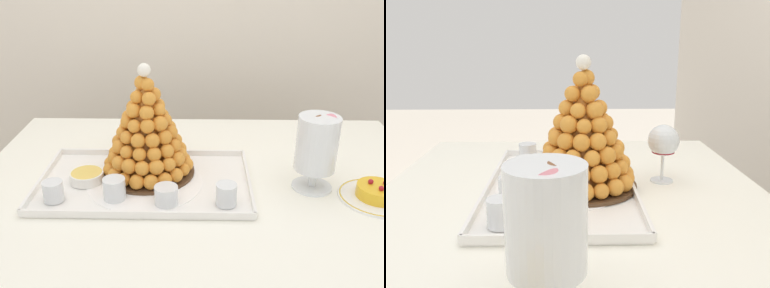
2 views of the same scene
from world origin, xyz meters
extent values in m
cylinder|color=brown|center=(-0.59, 0.39, 0.37)|extent=(0.04, 0.04, 0.73)
cylinder|color=brown|center=(0.59, 0.39, 0.37)|extent=(0.04, 0.04, 0.73)
cube|color=brown|center=(0.00, 0.00, 0.74)|extent=(1.29, 0.91, 0.02)
cube|color=white|center=(0.00, 0.00, 0.75)|extent=(1.35, 0.97, 0.00)
cube|color=white|center=(0.00, 0.48, 0.59)|extent=(1.35, 0.01, 0.32)
cube|color=white|center=(-0.17, -0.03, 0.76)|extent=(0.58, 0.35, 0.01)
cube|color=white|center=(-0.17, -0.21, 0.77)|extent=(0.58, 0.01, 0.02)
cube|color=white|center=(-0.17, 0.15, 0.77)|extent=(0.58, 0.01, 0.02)
cube|color=white|center=(-0.47, -0.03, 0.77)|extent=(0.01, 0.35, 0.02)
cube|color=white|center=(0.12, -0.03, 0.77)|extent=(0.01, 0.35, 0.02)
cylinder|color=white|center=(-0.17, -0.03, 0.76)|extent=(0.33, 0.33, 0.00)
cylinder|color=#4C331E|center=(-0.17, 0.03, 0.77)|extent=(0.27, 0.27, 0.01)
cone|color=#BD7026|center=(-0.17, 0.03, 0.91)|extent=(0.19, 0.19, 0.28)
sphere|color=orange|center=(-0.06, 0.03, 0.79)|extent=(0.04, 0.04, 0.04)
sphere|color=orange|center=(-0.07, 0.06, 0.79)|extent=(0.04, 0.04, 0.04)
sphere|color=orange|center=(-0.08, 0.10, 0.79)|extent=(0.04, 0.04, 0.04)
sphere|color=orange|center=(-0.11, 0.12, 0.79)|extent=(0.04, 0.04, 0.04)
sphere|color=orange|center=(-0.15, 0.13, 0.79)|extent=(0.04, 0.04, 0.04)
sphere|color=orange|center=(-0.19, 0.13, 0.79)|extent=(0.04, 0.04, 0.04)
sphere|color=orange|center=(-0.22, 0.12, 0.79)|extent=(0.04, 0.04, 0.04)
sphere|color=orange|center=(-0.25, 0.10, 0.79)|extent=(0.04, 0.04, 0.04)
sphere|color=orange|center=(-0.27, 0.06, 0.79)|extent=(0.04, 0.04, 0.04)
sphere|color=orange|center=(-0.28, 0.03, 0.79)|extent=(0.04, 0.04, 0.04)
sphere|color=orange|center=(-0.27, -0.01, 0.79)|extent=(0.04, 0.04, 0.04)
sphere|color=orange|center=(-0.25, -0.05, 0.79)|extent=(0.04, 0.04, 0.04)
sphere|color=orange|center=(-0.22, -0.07, 0.79)|extent=(0.04, 0.04, 0.04)
sphere|color=orange|center=(-0.19, -0.08, 0.79)|extent=(0.04, 0.04, 0.04)
sphere|color=orange|center=(-0.15, -0.08, 0.79)|extent=(0.04, 0.04, 0.04)
sphere|color=orange|center=(-0.11, -0.07, 0.79)|extent=(0.04, 0.04, 0.04)
sphere|color=orange|center=(-0.08, -0.05, 0.79)|extent=(0.04, 0.04, 0.04)
sphere|color=orange|center=(-0.07, -0.01, 0.79)|extent=(0.04, 0.04, 0.04)
sphere|color=orange|center=(-0.08, 0.06, 0.83)|extent=(0.04, 0.04, 0.04)
sphere|color=orange|center=(-0.10, 0.09, 0.83)|extent=(0.04, 0.04, 0.04)
sphere|color=orange|center=(-0.13, 0.11, 0.83)|extent=(0.04, 0.04, 0.04)
sphere|color=orange|center=(-0.17, 0.12, 0.83)|extent=(0.04, 0.04, 0.04)
sphere|color=orange|center=(-0.20, 0.12, 0.83)|extent=(0.04, 0.04, 0.04)
sphere|color=orange|center=(-0.23, 0.10, 0.83)|extent=(0.04, 0.04, 0.04)
sphere|color=orange|center=(-0.26, 0.07, 0.83)|extent=(0.04, 0.04, 0.04)
sphere|color=orange|center=(-0.27, 0.03, 0.83)|extent=(0.04, 0.04, 0.04)
sphere|color=orange|center=(-0.26, -0.01, 0.83)|extent=(0.04, 0.04, 0.04)
sphere|color=orange|center=(-0.24, -0.04, 0.83)|extent=(0.04, 0.04, 0.04)
sphere|color=orange|center=(-0.21, -0.06, 0.83)|extent=(0.04, 0.04, 0.04)
sphere|color=orange|center=(-0.17, -0.07, 0.83)|extent=(0.04, 0.04, 0.04)
sphere|color=orange|center=(-0.14, -0.06, 0.83)|extent=(0.04, 0.04, 0.04)
sphere|color=orange|center=(-0.10, -0.04, 0.83)|extent=(0.04, 0.04, 0.04)
sphere|color=orange|center=(-0.08, -0.01, 0.83)|extent=(0.04, 0.04, 0.04)
sphere|color=orange|center=(-0.07, 0.02, 0.83)|extent=(0.04, 0.04, 0.04)
sphere|color=orange|center=(-0.11, 0.08, 0.86)|extent=(0.04, 0.04, 0.04)
sphere|color=orange|center=(-0.14, 0.10, 0.86)|extent=(0.04, 0.04, 0.04)
sphere|color=orange|center=(-0.18, 0.11, 0.86)|extent=(0.04, 0.04, 0.04)
sphere|color=orange|center=(-0.21, 0.09, 0.86)|extent=(0.04, 0.04, 0.04)
sphere|color=orange|center=(-0.24, 0.07, 0.86)|extent=(0.04, 0.04, 0.04)
sphere|color=orange|center=(-0.25, 0.03, 0.86)|extent=(0.04, 0.04, 0.04)
sphere|color=orange|center=(-0.24, -0.01, 0.86)|extent=(0.04, 0.04, 0.04)
sphere|color=orange|center=(-0.22, -0.04, 0.86)|extent=(0.04, 0.04, 0.04)
sphere|color=orange|center=(-0.18, -0.06, 0.86)|extent=(0.04, 0.04, 0.04)
sphere|color=orange|center=(-0.14, -0.05, 0.86)|extent=(0.04, 0.04, 0.04)
sphere|color=orange|center=(-0.11, -0.03, 0.86)|extent=(0.04, 0.04, 0.04)
sphere|color=orange|center=(-0.09, 0.00, 0.86)|extent=(0.04, 0.04, 0.04)
sphere|color=orange|center=(-0.09, 0.04, 0.86)|extent=(0.04, 0.04, 0.04)
sphere|color=orange|center=(-0.14, 0.09, 0.90)|extent=(0.04, 0.04, 0.04)
sphere|color=orange|center=(-0.17, 0.09, 0.90)|extent=(0.04, 0.04, 0.04)
sphere|color=orange|center=(-0.21, 0.08, 0.90)|extent=(0.04, 0.04, 0.04)
sphere|color=orange|center=(-0.23, 0.05, 0.90)|extent=(0.04, 0.04, 0.04)
sphere|color=orange|center=(-0.24, 0.01, 0.90)|extent=(0.04, 0.04, 0.04)
sphere|color=orange|center=(-0.22, -0.02, 0.90)|extent=(0.04, 0.04, 0.04)
sphere|color=orange|center=(-0.19, -0.04, 0.90)|extent=(0.04, 0.04, 0.04)
sphere|color=orange|center=(-0.15, -0.04, 0.90)|extent=(0.04, 0.04, 0.04)
sphere|color=orange|center=(-0.12, -0.02, 0.90)|extent=(0.04, 0.04, 0.04)
sphere|color=orange|center=(-0.10, 0.02, 0.90)|extent=(0.04, 0.04, 0.04)
sphere|color=orange|center=(-0.11, 0.06, 0.90)|extent=(0.04, 0.04, 0.04)
sphere|color=orange|center=(-0.16, 0.08, 0.93)|extent=(0.04, 0.04, 0.04)
sphere|color=orange|center=(-0.20, 0.07, 0.93)|extent=(0.04, 0.04, 0.04)
sphere|color=orange|center=(-0.22, 0.04, 0.93)|extent=(0.04, 0.04, 0.04)
sphere|color=orange|center=(-0.22, 0.01, 0.93)|extent=(0.04, 0.04, 0.04)
sphere|color=orange|center=(-0.20, -0.02, 0.93)|extent=(0.04, 0.04, 0.04)
sphere|color=orange|center=(-0.16, -0.03, 0.93)|extent=(0.04, 0.04, 0.04)
sphere|color=orange|center=(-0.13, -0.01, 0.93)|extent=(0.04, 0.04, 0.04)
sphere|color=orange|center=(-0.12, 0.03, 0.93)|extent=(0.04, 0.04, 0.04)
sphere|color=orange|center=(-0.13, 0.06, 0.93)|extent=(0.04, 0.04, 0.04)
sphere|color=orange|center=(-0.18, 0.07, 0.96)|extent=(0.04, 0.04, 0.04)
sphere|color=orange|center=(-0.21, 0.04, 0.96)|extent=(0.04, 0.04, 0.04)
sphere|color=orange|center=(-0.20, 0.00, 0.97)|extent=(0.04, 0.04, 0.04)
sphere|color=orange|center=(-0.16, -0.01, 0.97)|extent=(0.04, 0.04, 0.04)
sphere|color=orange|center=(-0.13, 0.01, 0.96)|extent=(0.04, 0.04, 0.04)
sphere|color=orange|center=(-0.14, 0.05, 0.96)|extent=(0.04, 0.04, 0.04)
sphere|color=orange|center=(-0.18, 0.05, 1.00)|extent=(0.04, 0.04, 0.04)
sphere|color=orange|center=(-0.19, 0.01, 1.00)|extent=(0.04, 0.04, 0.04)
sphere|color=orange|center=(-0.16, 0.00, 1.00)|extent=(0.04, 0.04, 0.04)
sphere|color=orange|center=(-0.15, 0.04, 1.00)|extent=(0.04, 0.04, 0.04)
sphere|color=orange|center=(-0.18, 0.03, 1.04)|extent=(0.04, 0.04, 0.04)
sphere|color=orange|center=(-0.16, 0.02, 1.03)|extent=(0.04, 0.04, 0.04)
sphere|color=white|center=(-0.17, 0.03, 1.07)|extent=(0.04, 0.04, 0.04)
cylinder|color=silver|center=(-0.40, -0.13, 0.79)|extent=(0.05, 0.05, 0.05)
cylinder|color=#F4EAC6|center=(-0.40, -0.13, 0.78)|extent=(0.05, 0.05, 0.02)
cylinder|color=white|center=(-0.40, -0.13, 0.80)|extent=(0.05, 0.05, 0.02)
sphere|color=brown|center=(-0.40, -0.14, 0.81)|extent=(0.01, 0.01, 0.01)
cylinder|color=silver|center=(-0.24, -0.12, 0.79)|extent=(0.06, 0.06, 0.06)
cylinder|color=brown|center=(-0.24, -0.12, 0.78)|extent=(0.05, 0.05, 0.02)
cylinder|color=#8C603D|center=(-0.24, -0.12, 0.80)|extent=(0.05, 0.05, 0.02)
sphere|color=brown|center=(-0.25, -0.12, 0.81)|extent=(0.02, 0.02, 0.02)
cylinder|color=silver|center=(-0.10, -0.14, 0.79)|extent=(0.06, 0.06, 0.05)
cylinder|color=gold|center=(-0.10, -0.14, 0.78)|extent=(0.06, 0.06, 0.02)
cylinder|color=#EAC166|center=(-0.10, -0.14, 0.79)|extent=(0.06, 0.06, 0.01)
sphere|color=brown|center=(-0.10, -0.14, 0.80)|extent=(0.02, 0.02, 0.02)
cylinder|color=silver|center=(0.05, -0.14, 0.79)|extent=(0.05, 0.05, 0.06)
cylinder|color=#F4EAC6|center=(0.05, -0.14, 0.78)|extent=(0.05, 0.05, 0.02)
cylinder|color=white|center=(0.05, -0.14, 0.80)|extent=(0.05, 0.05, 0.02)
sphere|color=brown|center=(0.05, -0.15, 0.81)|extent=(0.02, 0.02, 0.02)
cylinder|color=white|center=(-0.34, -0.03, 0.78)|extent=(0.10, 0.10, 0.03)
cylinder|color=#F2CC59|center=(-0.34, -0.03, 0.79)|extent=(0.09, 0.09, 0.00)
cylinder|color=white|center=(0.29, -0.04, 0.76)|extent=(0.11, 0.11, 0.01)
cylinder|color=white|center=(0.29, -0.04, 0.79)|extent=(0.02, 0.02, 0.05)
cylinder|color=white|center=(0.29, -0.04, 0.89)|extent=(0.11, 0.11, 0.15)
cylinder|color=#72B2E0|center=(0.30, -0.04, 0.83)|extent=(0.04, 0.04, 0.05)
cylinder|color=yellow|center=(0.29, -0.02, 0.83)|extent=(0.05, 0.04, 0.04)
cylinder|color=#72B2E0|center=(0.28, -0.04, 0.83)|extent=(0.04, 0.04, 0.04)
cylinder|color=yellow|center=(0.30, -0.06, 0.83)|extent=(0.06, 0.04, 0.06)
cylinder|color=brown|center=(0.31, -0.03, 0.85)|extent=(0.05, 0.04, 0.05)
cylinder|color=#D199D8|center=(0.29, -0.03, 0.85)|extent=(0.04, 0.04, 0.05)
cylinder|color=pink|center=(0.28, -0.05, 0.85)|extent=(0.05, 0.04, 0.05)
cylinder|color=pink|center=(0.30, -0.05, 0.85)|extent=(0.05, 0.04, 0.03)
cylinder|color=#E54C47|center=(0.30, -0.02, 0.87)|extent=(0.04, 0.04, 0.04)
cylinder|color=#F9A54C|center=(0.27, -0.05, 0.87)|extent=(0.05, 0.04, 0.04)
cylinder|color=brown|center=(0.31, -0.06, 0.87)|extent=(0.04, 0.04, 0.03)
cylinder|color=yellow|center=(0.29, -0.02, 0.88)|extent=(0.05, 0.04, 0.05)
cylinder|color=brown|center=(0.28, -0.05, 0.88)|extent=(0.05, 0.05, 0.04)
cylinder|color=#D199D8|center=(0.31, -0.04, 0.88)|extent=(0.06, 0.04, 0.05)
cylinder|color=yellow|center=(0.28, -0.03, 0.90)|extent=(0.05, 0.04, 0.05)
cylinder|color=#9ED860|center=(0.29, -0.05, 0.90)|extent=(0.06, 0.04, 0.06)
cylinder|color=pink|center=(0.31, -0.04, 0.90)|extent=(0.04, 0.04, 0.04)
cylinder|color=brown|center=(0.28, -0.04, 0.92)|extent=(0.05, 0.04, 0.04)
cylinder|color=yellow|center=(0.29, -0.06, 0.92)|extent=(0.04, 0.04, 0.04)
cylinder|color=brown|center=(0.31, -0.04, 0.92)|extent=(0.06, 0.04, 0.06)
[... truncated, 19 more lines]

